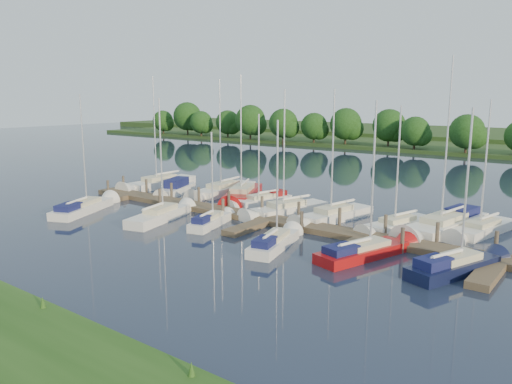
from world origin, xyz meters
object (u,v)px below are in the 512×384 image
Objects in this scene: sailboat_n_0 at (159,184)px; motorboat at (176,190)px; sailboat_n_5 at (286,211)px; dock at (265,222)px; sailboat_s_2 at (211,222)px.

sailboat_n_0 reaches higher than motorboat.
sailboat_n_5 is at bearing 156.34° from motorboat.
motorboat reaches higher than dock.
sailboat_n_0 is at bearing -39.56° from motorboat.
sailboat_n_5 is (-0.44, 3.52, 0.08)m from dock.
dock is 3.36× the size of sailboat_n_0.
sailboat_s_2 reaches higher than motorboat.
sailboat_n_5 is (17.66, -2.32, -0.00)m from sailboat_n_0.
sailboat_n_5 is (13.58, -0.87, -0.10)m from motorboat.
dock is at bearing 162.02° from sailboat_n_0.
sailboat_s_2 is (11.13, -7.21, -0.06)m from motorboat.
sailboat_n_5 reaches higher than sailboat_s_2.
sailboat_n_0 is at bearing 162.11° from dock.
sailboat_n_0 is 1.15× the size of sailboat_n_5.
sailboat_n_0 is (-18.10, 5.84, 0.08)m from dock.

